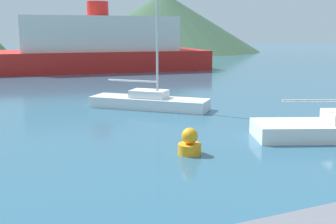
# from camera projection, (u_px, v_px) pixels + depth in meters

# --- Properties ---
(sailboat_inner) EXTENTS (6.27, 5.46, 8.79)m
(sailboat_inner) POSITION_uv_depth(u_px,v_px,m) (149.00, 101.00, 23.35)
(sailboat_inner) COLOR white
(sailboat_inner) RESTS_ON ground_plane
(ferry_distant) EXTENTS (23.22, 9.55, 7.31)m
(ferry_distant) POSITION_uv_depth(u_px,v_px,m) (99.00, 46.00, 46.08)
(ferry_distant) COLOR red
(ferry_distant) RESTS_ON ground_plane
(buoy_marker) EXTENTS (0.82, 0.82, 0.95)m
(buoy_marker) POSITION_uv_depth(u_px,v_px,m) (190.00, 143.00, 14.74)
(buoy_marker) COLOR orange
(buoy_marker) RESTS_ON ground_plane
(hill_central) EXTENTS (39.20, 39.20, 11.75)m
(hill_central) POSITION_uv_depth(u_px,v_px,m) (163.00, 22.00, 85.81)
(hill_central) COLOR #38563D
(hill_central) RESTS_ON ground_plane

